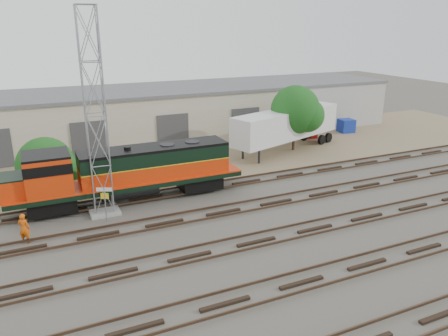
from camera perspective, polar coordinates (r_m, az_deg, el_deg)
name	(u,v)px	position (r m, az deg, el deg)	size (l,w,h in m)	color
ground	(233,222)	(27.47, 1.23, -7.08)	(140.00, 140.00, 0.00)	#47423A
dirt_strip	(163,158)	(40.61, -7.97, 1.29)	(80.00, 16.00, 0.02)	#726047
tracks	(256,242)	(25.05, 4.24, -9.58)	(80.00, 20.40, 0.28)	black
warehouse	(140,114)	(47.48, -10.87, 6.91)	(58.40, 10.40, 5.30)	beige
locomotive	(125,172)	(30.41, -12.83, -0.49)	(15.91, 2.79, 3.82)	black
signal_tower	(96,119)	(28.02, -16.42, 6.21)	(1.89, 1.89, 12.83)	gray
sign_post	(105,198)	(27.82, -15.30, -3.77)	(0.88, 0.44, 2.33)	gray
worker	(24,228)	(27.10, -24.66, -7.17)	(0.65, 0.43, 1.78)	#D5520B
semi_trailer	(289,125)	(42.72, 8.44, 5.58)	(13.09, 6.69, 3.99)	silver
dumpster_blue	(346,126)	(51.79, 15.66, 5.34)	(1.60, 1.50, 1.50)	navy
dumpster_red	(309,131)	(48.38, 11.03, 4.74)	(1.50, 1.40, 1.40)	maroon
tree_mid	(49,167)	(34.65, -21.87, 0.13)	(4.41, 4.20, 4.20)	#382619
tree_east	(298,111)	(42.53, 9.67, 7.32)	(4.91, 4.68, 6.31)	#382619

